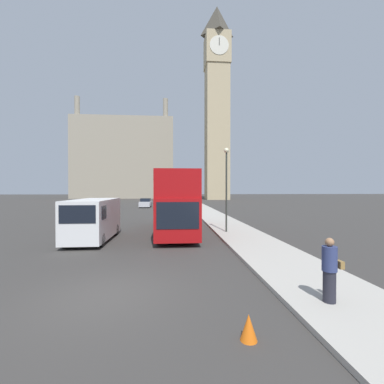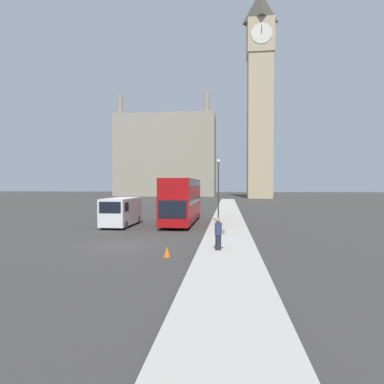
% 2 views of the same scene
% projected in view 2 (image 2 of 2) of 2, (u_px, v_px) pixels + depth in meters
% --- Properties ---
extents(ground_plane, '(300.00, 300.00, 0.00)m').
position_uv_depth(ground_plane, '(119.00, 245.00, 18.29)').
color(ground_plane, '#383533').
extents(sidewalk_strip, '(3.28, 120.00, 0.15)m').
position_uv_depth(sidewalk_strip, '(228.00, 247.00, 17.50)').
color(sidewalk_strip, '#ADA89E').
rests_on(sidewalk_strip, ground_plane).
extents(clock_tower, '(7.32, 7.49, 58.53)m').
position_uv_depth(clock_tower, '(260.00, 92.00, 84.83)').
color(clock_tower, tan).
rests_on(clock_tower, ground_plane).
extents(building_block_distant, '(33.80, 13.71, 33.45)m').
position_uv_depth(building_block_distant, '(166.00, 156.00, 103.74)').
color(building_block_distant, '#9E937F').
rests_on(building_block_distant, ground_plane).
extents(red_double_decker_bus, '(2.61, 10.35, 4.26)m').
position_uv_depth(red_double_decker_bus, '(182.00, 199.00, 28.83)').
color(red_double_decker_bus, '#A80F11').
rests_on(red_double_decker_bus, ground_plane).
extents(white_van, '(2.18, 5.38, 2.53)m').
position_uv_depth(white_van, '(121.00, 211.00, 26.76)').
color(white_van, white).
rests_on(white_van, ground_plane).
extents(pedestrian, '(0.54, 0.38, 1.71)m').
position_uv_depth(pedestrian, '(218.00, 234.00, 16.27)').
color(pedestrian, '#23232D').
rests_on(pedestrian, sidewalk_strip).
extents(street_lamp, '(0.36, 0.36, 5.91)m').
position_uv_depth(street_lamp, '(218.00, 182.00, 27.48)').
color(street_lamp, '#2D332D').
rests_on(street_lamp, sidewalk_strip).
extents(parked_sedan, '(1.82, 4.65, 1.56)m').
position_uv_depth(parked_sedan, '(178.00, 201.00, 55.60)').
color(parked_sedan, silver).
rests_on(parked_sedan, ground_plane).
extents(traffic_cone, '(0.36, 0.36, 0.55)m').
position_uv_depth(traffic_cone, '(167.00, 252.00, 15.32)').
color(traffic_cone, orange).
rests_on(traffic_cone, ground_plane).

